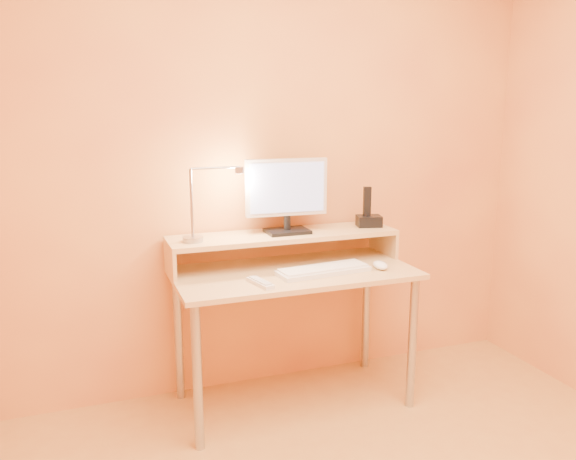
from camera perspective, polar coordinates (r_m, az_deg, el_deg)
name	(u,v)px	position (r m, az deg, el deg)	size (l,w,h in m)	color
wall_back	(273,159)	(3.07, -1.52, 7.09)	(3.00, 0.04, 2.50)	#EEA94C
desk_leg_fl	(198,378)	(2.64, -9.02, -14.36)	(0.04, 0.04, 0.69)	#A4A5AE
desk_leg_fr	(412,343)	(3.02, 12.30, -10.99)	(0.04, 0.04, 0.69)	#A4A5AE
desk_leg_bl	(179,336)	(3.09, -10.86, -10.37)	(0.04, 0.04, 0.69)	#A4A5AE
desk_leg_br	(366,311)	(3.42, 7.80, -8.01)	(0.04, 0.04, 0.69)	#A4A5AE
desk_lower	(294,273)	(2.87, 0.59, -4.28)	(1.20, 0.60, 0.03)	tan
shelf_riser_left	(170,261)	(2.85, -11.69, -3.00)	(0.02, 0.30, 0.14)	tan
shelf_riser_right	(383,241)	(3.23, 9.49, -1.13)	(0.02, 0.30, 0.14)	tan
desk_shelf	(284,235)	(2.97, -0.43, -0.54)	(1.20, 0.30, 0.03)	tan
monitor_foot	(287,231)	(2.97, -0.08, -0.11)	(0.22, 0.16, 0.02)	black
monitor_neck	(287,223)	(2.96, -0.08, 0.72)	(0.04, 0.04, 0.07)	black
monitor_panel	(286,187)	(2.94, -0.15, 4.29)	(0.43, 0.04, 0.29)	silver
monitor_back	(285,187)	(2.96, -0.31, 4.35)	(0.39, 0.01, 0.25)	black
monitor_screen	(288,188)	(2.92, -0.03, 4.24)	(0.39, 0.00, 0.25)	#8D9BD2
lamp_base	(193,239)	(2.82, -9.47, -0.91)	(0.10, 0.10, 0.03)	#A4A5AE
lamp_post	(192,203)	(2.78, -9.60, 2.66)	(0.01, 0.01, 0.33)	#A4A5AE
lamp_arm	(215,168)	(2.78, -7.28, 6.17)	(0.01, 0.01, 0.24)	#A4A5AE
lamp_head	(239,170)	(2.81, -4.88, 5.98)	(0.04, 0.04, 0.03)	#A4A5AE
lamp_bulb	(239,173)	(2.82, -4.87, 5.65)	(0.03, 0.03, 0.00)	#FFEAC6
phone_dock	(369,221)	(3.16, 8.08, 0.89)	(0.13, 0.10, 0.06)	black
phone_handset	(367,201)	(3.13, 7.90, 2.85)	(0.04, 0.03, 0.16)	black
phone_led	(381,222)	(3.14, 9.24, 0.78)	(0.01, 0.00, 0.04)	#1832FF
keyboard	(323,271)	(2.83, 3.54, -4.08)	(0.47, 0.15, 0.02)	silver
mouse	(380,265)	(2.93, 9.20, -3.48)	(0.07, 0.11, 0.04)	white
remote_control	(260,283)	(2.64, -2.78, -5.30)	(0.05, 0.18, 0.02)	silver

